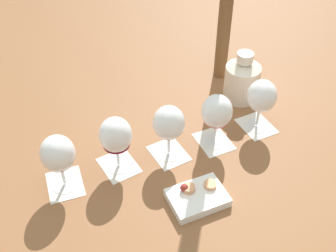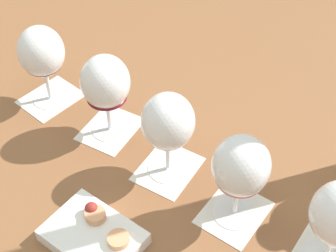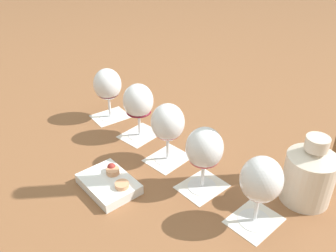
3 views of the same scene
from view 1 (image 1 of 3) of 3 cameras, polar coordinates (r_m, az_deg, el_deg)
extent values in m
plane|color=brown|center=(1.25, -0.20, -3.64)|extent=(8.00, 8.00, 0.00)
cube|color=silver|center=(1.37, 11.88, 0.03)|extent=(0.15, 0.15, 0.00)
cube|color=silver|center=(1.29, 6.22, -2.08)|extent=(0.15, 0.15, 0.00)
cube|color=silver|center=(1.25, 0.15, -3.60)|extent=(0.15, 0.15, 0.00)
cube|color=silver|center=(1.22, -6.67, -5.29)|extent=(0.15, 0.14, 0.00)
cube|color=silver|center=(1.20, -13.76, -7.64)|extent=(0.15, 0.15, 0.00)
cylinder|color=white|center=(1.36, 11.90, 0.15)|extent=(0.07, 0.07, 0.01)
cylinder|color=white|center=(1.34, 12.11, 1.33)|extent=(0.01, 0.01, 0.07)
ellipsoid|color=white|center=(1.29, 12.60, 3.99)|extent=(0.09, 0.09, 0.10)
ellipsoid|color=pink|center=(1.31, 12.43, 3.06)|extent=(0.07, 0.07, 0.04)
cylinder|color=white|center=(1.29, 6.24, -1.96)|extent=(0.07, 0.07, 0.01)
cylinder|color=white|center=(1.26, 6.36, -0.75)|extent=(0.01, 0.01, 0.07)
ellipsoid|color=white|center=(1.21, 6.63, 2.00)|extent=(0.09, 0.09, 0.10)
ellipsoid|color=#CA505A|center=(1.23, 6.52, 0.90)|extent=(0.07, 0.07, 0.03)
cylinder|color=white|center=(1.25, 0.15, -3.48)|extent=(0.07, 0.07, 0.01)
cylinder|color=white|center=(1.22, 0.16, -2.26)|extent=(0.01, 0.01, 0.07)
ellipsoid|color=white|center=(1.17, 0.16, 0.53)|extent=(0.09, 0.09, 0.10)
ellipsoid|color=#A6313B|center=(1.19, 0.16, -0.47)|extent=(0.07, 0.07, 0.04)
cylinder|color=white|center=(1.22, -6.68, -5.17)|extent=(0.07, 0.07, 0.01)
cylinder|color=white|center=(1.19, -6.82, -3.96)|extent=(0.01, 0.01, 0.07)
ellipsoid|color=white|center=(1.14, -7.13, -1.18)|extent=(0.09, 0.09, 0.10)
ellipsoid|color=maroon|center=(1.16, -6.98, -2.50)|extent=(0.07, 0.07, 0.02)
cylinder|color=white|center=(1.20, -13.79, -7.52)|extent=(0.07, 0.07, 0.01)
cylinder|color=white|center=(1.17, -14.08, -6.34)|extent=(0.01, 0.01, 0.07)
ellipsoid|color=white|center=(1.12, -14.73, -3.62)|extent=(0.09, 0.09, 0.10)
ellipsoid|color=#4E1525|center=(1.14, -14.49, -4.61)|extent=(0.07, 0.07, 0.04)
cylinder|color=beige|center=(1.44, 9.93, 5.81)|extent=(0.12, 0.12, 0.12)
cone|color=beige|center=(1.40, 10.28, 8.21)|extent=(0.12, 0.12, 0.02)
cylinder|color=beige|center=(1.38, 10.41, 9.12)|extent=(0.05, 0.05, 0.03)
cube|color=white|center=(1.12, 4.01, -9.67)|extent=(0.18, 0.18, 0.03)
cylinder|color=tan|center=(1.13, 5.74, -7.92)|extent=(0.03, 0.03, 0.01)
cylinder|color=tan|center=(1.12, 2.83, -8.43)|extent=(0.03, 0.03, 0.01)
sphere|color=maroon|center=(1.11, 2.20, -8.36)|extent=(0.02, 0.02, 0.02)
camera|label=2|loc=(0.81, 43.70, 18.31)|focal=55.00mm
camera|label=3|loc=(1.05, 48.87, 11.90)|focal=38.00mm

